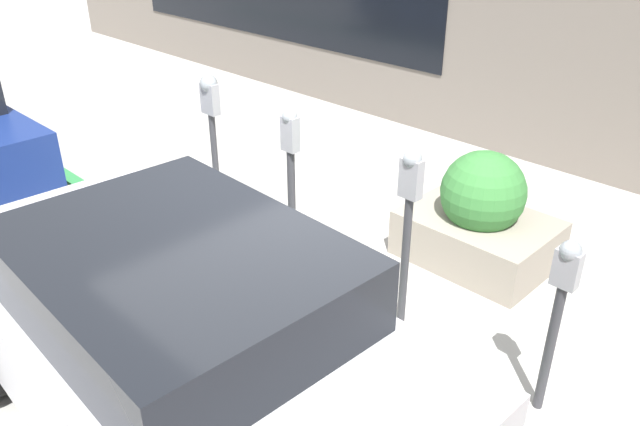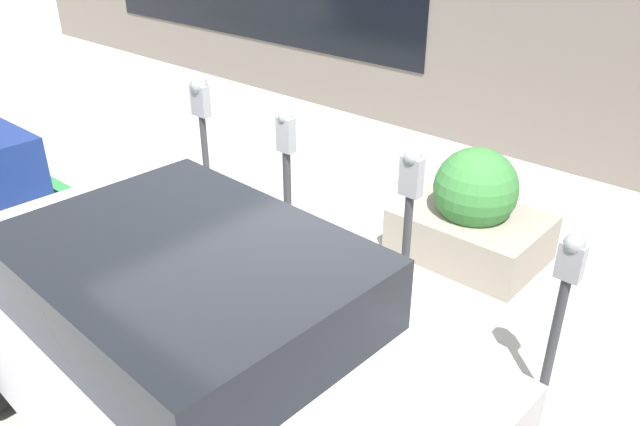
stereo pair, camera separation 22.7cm
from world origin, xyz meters
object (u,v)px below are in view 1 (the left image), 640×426
at_px(parking_meter_second, 409,211).
at_px(parked_car_middle, 173,328).
at_px(parking_meter_middle, 291,172).
at_px(planter_box, 480,219).
at_px(parking_meter_nearest, 560,300).
at_px(parking_meter_fourth, 212,119).

relative_size(parking_meter_second, parked_car_middle, 0.39).
bearing_deg(parked_car_middle, parking_meter_middle, -62.98).
xyz_separation_m(parking_meter_middle, parked_car_middle, (-0.83, 1.77, -0.24)).
bearing_deg(parking_meter_second, parked_car_middle, 78.22).
bearing_deg(planter_box, parked_car_middle, 85.58).
distance_m(parking_meter_nearest, planter_box, 1.98).
relative_size(parking_meter_fourth, planter_box, 1.21).
distance_m(parking_meter_middle, parking_meter_fourth, 1.21).
relative_size(parking_meter_second, planter_box, 1.15).
xyz_separation_m(parking_meter_second, parked_car_middle, (0.38, 1.83, -0.28)).
bearing_deg(parking_meter_nearest, planter_box, -44.95).
distance_m(parking_meter_nearest, parking_meter_second, 1.24).
xyz_separation_m(parking_meter_nearest, planter_box, (1.37, -1.36, -0.45)).
bearing_deg(parking_meter_middle, parking_meter_fourth, -3.27).
height_order(parking_meter_second, parking_meter_middle, parking_meter_middle).
height_order(parking_meter_nearest, parked_car_middle, parked_car_middle).
distance_m(parking_meter_nearest, parking_meter_middle, 2.44).
height_order(parking_meter_second, parking_meter_fourth, parking_meter_fourth).
xyz_separation_m(parking_meter_nearest, parked_car_middle, (1.61, 1.79, -0.11)).
distance_m(planter_box, parked_car_middle, 3.19).
xyz_separation_m(parking_meter_second, planter_box, (0.14, -1.33, -0.62)).
distance_m(parking_meter_middle, parked_car_middle, 1.96).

